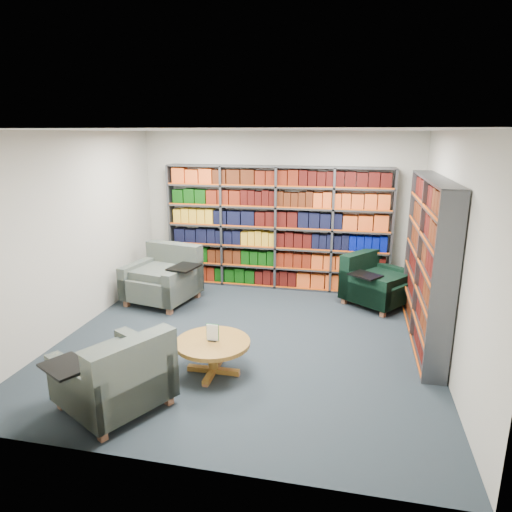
% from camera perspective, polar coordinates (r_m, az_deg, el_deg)
% --- Properties ---
extents(room_shell, '(5.02, 5.02, 2.82)m').
position_cam_1_polar(room_shell, '(5.92, -1.23, 1.79)').
color(room_shell, '#1B212C').
rests_on(room_shell, ground).
extents(bookshelf_back, '(4.00, 0.28, 2.20)m').
position_cam_1_polar(bookshelf_back, '(8.22, 2.56, 3.43)').
color(bookshelf_back, '#47494F').
rests_on(bookshelf_back, ground).
extents(bookshelf_right, '(0.28, 2.50, 2.20)m').
position_cam_1_polar(bookshelf_right, '(6.50, 20.63, -0.73)').
color(bookshelf_right, '#47494F').
rests_on(bookshelf_right, ground).
extents(chair_teal_left, '(1.31, 1.21, 0.93)m').
position_cam_1_polar(chair_teal_left, '(7.88, -11.23, -2.81)').
color(chair_teal_left, black).
rests_on(chair_teal_left, ground).
extents(chair_green_right, '(1.29, 1.30, 0.84)m').
position_cam_1_polar(chair_green_right, '(7.85, 14.43, -3.38)').
color(chair_green_right, black).
rests_on(chair_green_right, ground).
extents(chair_teal_front, '(1.28, 1.28, 0.86)m').
position_cam_1_polar(chair_teal_front, '(4.99, -16.83, -14.54)').
color(chair_teal_front, black).
rests_on(chair_teal_front, ground).
extents(coffee_table, '(0.88, 0.88, 0.62)m').
position_cam_1_polar(coffee_table, '(5.48, -5.42, -11.33)').
color(coffee_table, olive).
rests_on(coffee_table, ground).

